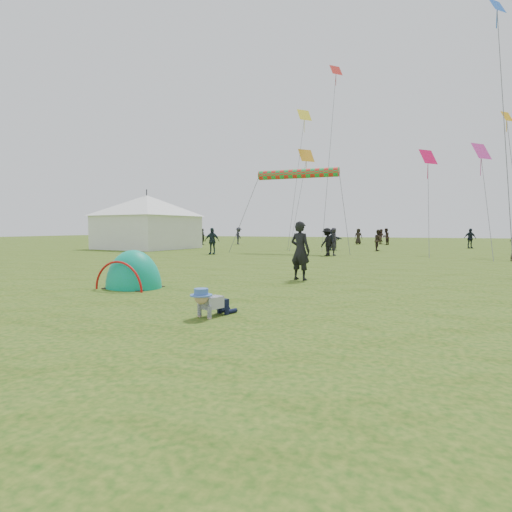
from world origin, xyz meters
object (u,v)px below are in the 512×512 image
(popup_tent, at_px, (134,288))
(event_marquee, at_px, (147,220))
(crawling_toddler, at_px, (210,302))
(standing_adult, at_px, (300,251))

(popup_tent, relative_size, event_marquee, 0.31)
(popup_tent, distance_m, event_marquee, 22.60)
(crawling_toddler, xyz_separation_m, popup_tent, (-3.75, 2.57, -0.29))
(crawling_toddler, distance_m, popup_tent, 4.55)
(crawling_toddler, distance_m, event_marquee, 26.86)
(event_marquee, bearing_deg, crawling_toddler, -43.12)
(crawling_toddler, distance_m, standing_adult, 5.94)
(crawling_toddler, height_order, event_marquee, event_marquee)
(popup_tent, height_order, standing_adult, standing_adult)
(crawling_toddler, xyz_separation_m, standing_adult, (0.26, 5.89, 0.67))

